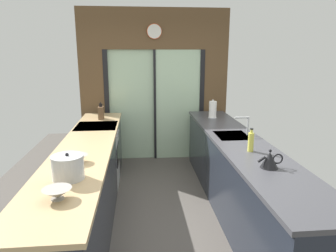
{
  "coord_description": "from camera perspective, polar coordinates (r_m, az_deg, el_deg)",
  "views": [
    {
      "loc": [
        -0.29,
        -3.14,
        1.96
      ],
      "look_at": [
        0.09,
        0.85,
        0.99
      ],
      "focal_mm": 32.86,
      "sensor_mm": 36.0,
      "label": 1
    }
  ],
  "objects": [
    {
      "name": "soap_bottle",
      "position": [
        3.39,
        15.12,
        -2.8
      ],
      "size": [
        0.06,
        0.06,
        0.25
      ],
      "color": "#D1CC4C",
      "rests_on": "right_counter_run"
    },
    {
      "name": "paper_towel_roll",
      "position": [
        5.0,
        8.29,
        3.02
      ],
      "size": [
        0.14,
        0.14,
        0.3
      ],
      "color": "#B7BABC",
      "rests_on": "right_counter_run"
    },
    {
      "name": "sink_faucet",
      "position": [
        4.03,
        14.18,
        0.61
      ],
      "size": [
        0.19,
        0.02,
        0.24
      ],
      "color": "#B7BABC",
      "rests_on": "right_counter_run"
    },
    {
      "name": "mixing_bowl_far",
      "position": [
        3.09,
        -16.45,
        -5.78
      ],
      "size": [
        0.2,
        0.2,
        0.08
      ],
      "color": "gray",
      "rests_on": "left_counter_run"
    },
    {
      "name": "right_counter_run",
      "position": [
        3.94,
        12.84,
        -9.06
      ],
      "size": [
        0.62,
        3.8,
        0.92
      ],
      "color": "#1E232D",
      "rests_on": "ground_plane"
    },
    {
      "name": "kettle",
      "position": [
        2.98,
        18.34,
        -5.97
      ],
      "size": [
        0.24,
        0.16,
        0.18
      ],
      "color": "black",
      "rests_on": "right_counter_run"
    },
    {
      "name": "ground_plane",
      "position": [
        4.24,
        -0.96,
        -14.08
      ],
      "size": [
        5.04,
        7.6,
        0.02
      ],
      "primitive_type": "cube",
      "color": "#4C4742"
    },
    {
      "name": "back_wall_unit",
      "position": [
        5.57,
        -2.5,
        9.09
      ],
      "size": [
        2.64,
        0.12,
        2.7
      ],
      "color": "brown",
      "rests_on": "ground_plane"
    },
    {
      "name": "mixing_bowl_near",
      "position": [
        2.4,
        -19.86,
        -11.69
      ],
      "size": [
        0.21,
        0.21,
        0.08
      ],
      "color": "gray",
      "rests_on": "left_counter_run"
    },
    {
      "name": "left_counter_run",
      "position": [
        3.65,
        -15.04,
        -11.04
      ],
      "size": [
        0.62,
        3.8,
        0.92
      ],
      "color": "#1E232D",
      "rests_on": "ground_plane"
    },
    {
      "name": "knife_block",
      "position": [
        4.98,
        -12.31,
        2.42
      ],
      "size": [
        0.08,
        0.14,
        0.27
      ],
      "color": "brown",
      "rests_on": "left_counter_run"
    },
    {
      "name": "stock_pot",
      "position": [
        2.71,
        -18.06,
        -7.28
      ],
      "size": [
        0.27,
        0.27,
        0.23
      ],
      "color": "#B7BABC",
      "rests_on": "left_counter_run"
    },
    {
      "name": "oven_range",
      "position": [
        4.68,
        -12.83,
        -5.48
      ],
      "size": [
        0.6,
        0.6,
        0.92
      ],
      "color": "#B7BABC",
      "rests_on": "ground_plane"
    }
  ]
}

